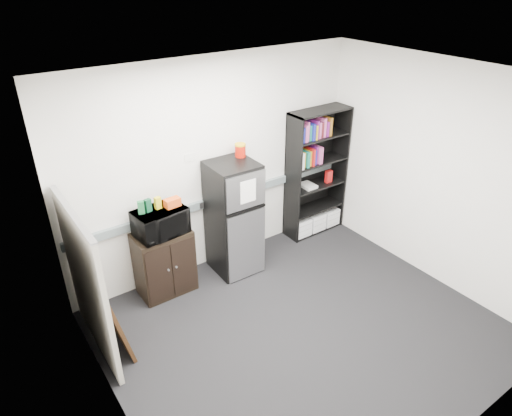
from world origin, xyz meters
The scene contains 18 objects.
floor centered at (0.00, 0.00, 0.00)m, with size 4.00×4.00×0.00m, color black.
wall_back centered at (0.00, 1.75, 1.35)m, with size 4.00×0.02×2.70m, color white.
wall_right centered at (2.00, 0.00, 1.35)m, with size 0.02×3.50×2.70m, color white.
wall_left centered at (-2.00, 0.00, 1.35)m, with size 0.02×3.50×2.70m, color white.
ceiling centered at (0.00, 0.00, 2.70)m, with size 4.00×3.50×0.02m, color white.
electrical_raceway centered at (0.00, 1.72, 0.90)m, with size 3.92×0.05×0.10m, color slate.
wall_note centered at (-0.35, 1.74, 1.55)m, with size 0.14×0.00×0.10m, color white.
bookshelf centered at (1.53, 1.57, 0.91)m, with size 0.90×0.34×1.85m.
cubicle_partition centered at (-1.90, 1.08, 0.81)m, with size 0.06×1.30×1.62m.
cabinet centered at (-0.91, 1.50, 0.41)m, with size 0.66×0.44×0.82m.
microwave centered at (-0.91, 1.48, 0.98)m, with size 0.57×0.39×0.32m, color black.
snack_box_a centered at (-1.10, 1.52, 1.21)m, with size 0.07×0.05×0.15m, color #1B6133.
snack_box_b centered at (-1.02, 1.52, 1.21)m, with size 0.07×0.05×0.15m, color #0D3C24.
snack_box_c centered at (-0.90, 1.52, 1.21)m, with size 0.07×0.05×0.14m, color gold.
snack_bag centered at (-0.75, 1.47, 1.19)m, with size 0.18×0.10×0.10m, color #DD4E16.
refrigerator centered at (0.04, 1.42, 0.74)m, with size 0.57×0.60×1.49m.
coffee_can centered at (0.23, 1.55, 1.58)m, with size 0.14×0.14×0.18m.
framed_poster centered at (-1.77, 0.95, 0.43)m, with size 0.20×0.67×0.85m.
Camera 1 is at (-2.61, -2.80, 3.59)m, focal length 32.00 mm.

